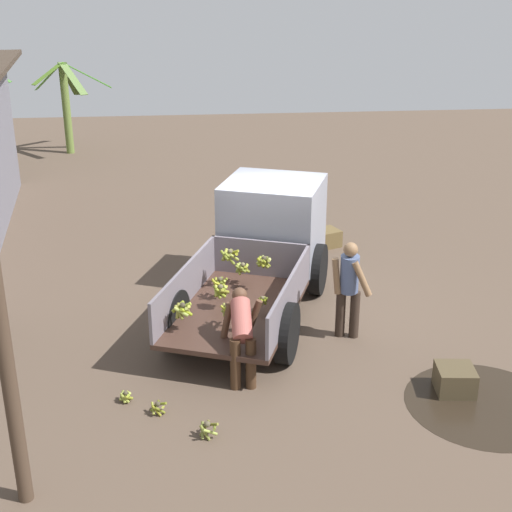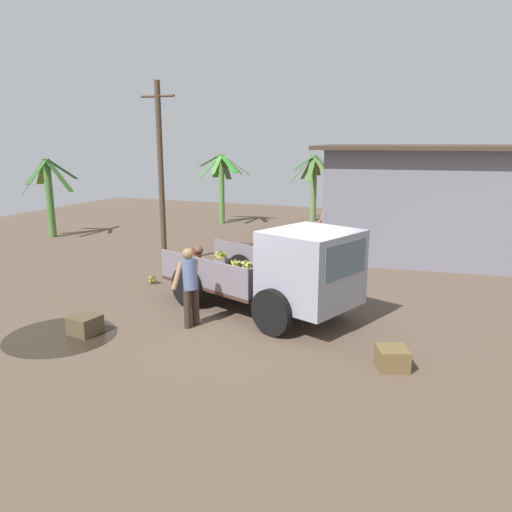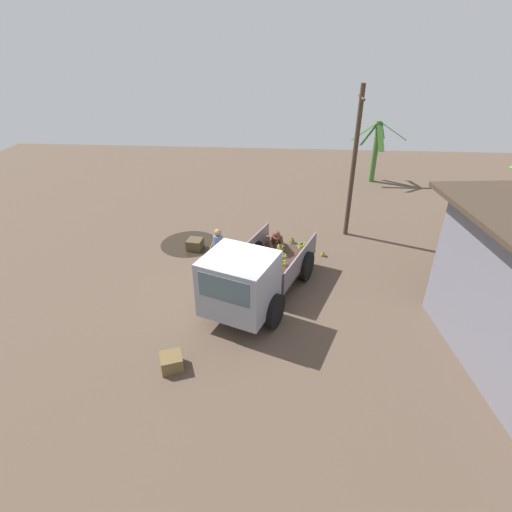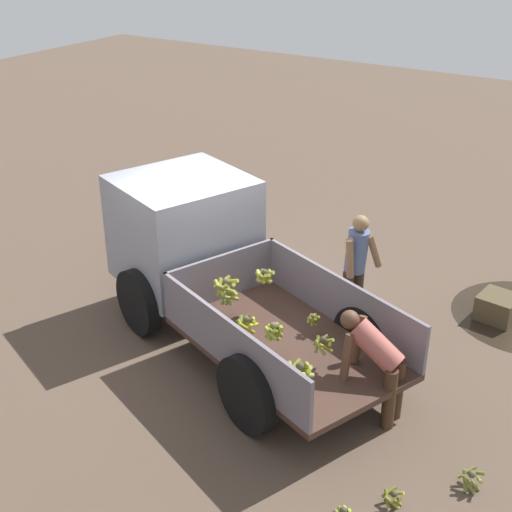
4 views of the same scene
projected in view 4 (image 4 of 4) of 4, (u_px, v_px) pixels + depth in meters
ground at (212, 319)px, 10.36m from camera, size 36.00×36.00×0.00m
cargo_truck at (202, 252)px, 9.93m from camera, size 4.95×3.28×2.01m
person_foreground_visitor at (356, 264)px, 9.94m from camera, size 0.50×0.64×1.65m
person_worker_loading at (377, 360)px, 8.10m from camera, size 0.79×0.64×1.30m
banana_bunch_on_ground_0 at (394, 497)px, 7.12m from camera, size 0.23×0.24×0.19m
banana_bunch_on_ground_1 at (472, 478)px, 7.32m from camera, size 0.28×0.26×0.23m
wooden_crate_0 at (498, 307)px, 10.30m from camera, size 0.58×0.58×0.37m
wooden_crate_1 at (153, 233)px, 12.62m from camera, size 0.65×0.65×0.36m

